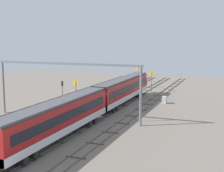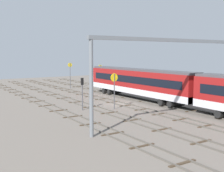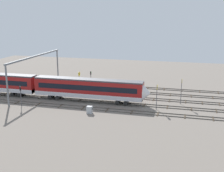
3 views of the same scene
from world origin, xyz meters
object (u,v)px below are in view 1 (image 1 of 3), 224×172
(signal_light_trackside_approach, at_px, (140,103))
(train, at_px, (99,101))
(speed_sign_far_trackside, at_px, (152,78))
(overhead_gantry, at_px, (66,75))
(relay_cabinet, at_px, (164,100))
(speed_sign_near_foreground, at_px, (138,74))
(speed_sign_mid_trackside, at_px, (76,89))
(signal_light_trackside_departure, at_px, (62,88))

(signal_light_trackside_approach, bearing_deg, train, 86.79)
(speed_sign_far_trackside, bearing_deg, overhead_gantry, 168.11)
(signal_light_trackside_approach, distance_m, relay_cabinet, 15.19)
(signal_light_trackside_approach, bearing_deg, relay_cabinet, -2.54)
(speed_sign_near_foreground, height_order, signal_light_trackside_approach, speed_sign_near_foreground)
(speed_sign_far_trackside, bearing_deg, speed_sign_mid_trackside, 154.39)
(train, distance_m, speed_sign_far_trackside, 26.88)
(train, distance_m, speed_sign_mid_trackside, 10.34)
(train, distance_m, overhead_gantry, 6.77)
(speed_sign_near_foreground, bearing_deg, relay_cabinet, -148.35)
(speed_sign_mid_trackside, height_order, speed_sign_far_trackside, speed_sign_far_trackside)
(speed_sign_near_foreground, relative_size, speed_sign_far_trackside, 1.08)
(speed_sign_mid_trackside, bearing_deg, signal_light_trackside_approach, -116.56)
(overhead_gantry, distance_m, signal_light_trackside_approach, 12.20)
(signal_light_trackside_departure, bearing_deg, speed_sign_mid_trackside, -113.75)
(overhead_gantry, relative_size, signal_light_trackside_departure, 5.83)
(speed_sign_near_foreground, distance_m, signal_light_trackside_approach, 33.22)
(speed_sign_near_foreground, bearing_deg, signal_light_trackside_departure, 159.11)
(overhead_gantry, height_order, speed_sign_far_trackside, overhead_gantry)
(speed_sign_near_foreground, height_order, speed_sign_far_trackside, speed_sign_near_foreground)
(signal_light_trackside_approach, height_order, signal_light_trackside_departure, signal_light_trackside_approach)
(speed_sign_near_foreground, bearing_deg, speed_sign_far_trackside, -134.45)
(train, relative_size, signal_light_trackside_approach, 11.86)
(train, height_order, overhead_gantry, overhead_gantry)
(signal_light_trackside_departure, xyz_separation_m, relay_cabinet, (6.08, -19.04, -2.09))
(signal_light_trackside_departure, bearing_deg, relay_cabinet, -72.30)
(speed_sign_mid_trackside, xyz_separation_m, signal_light_trackside_approach, (-7.26, -14.52, -0.43))
(overhead_gantry, bearing_deg, train, -57.35)
(speed_sign_near_foreground, bearing_deg, speed_sign_mid_trackside, 168.78)
(train, xyz_separation_m, speed_sign_near_foreground, (31.40, 2.84, 0.84))
(overhead_gantry, relative_size, relay_cabinet, 17.61)
(speed_sign_far_trackside, xyz_separation_m, relay_cabinet, (-12.15, -5.64, -2.68))
(train, xyz_separation_m, speed_sign_mid_trackside, (6.88, 7.70, 0.57))
(speed_sign_near_foreground, distance_m, relay_cabinet, 19.87)
(train, relative_size, relay_cabinet, 35.96)
(train, relative_size, speed_sign_mid_trackside, 10.58)
(train, bearing_deg, speed_sign_near_foreground, 5.16)
(train, distance_m, signal_light_trackside_departure, 14.38)
(overhead_gantry, relative_size, speed_sign_far_trackside, 4.90)
(train, height_order, speed_sign_near_foreground, speed_sign_near_foreground)
(signal_light_trackside_approach, bearing_deg, signal_light_trackside_departure, 64.01)
(speed_sign_far_trackside, distance_m, signal_light_trackside_approach, 27.64)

